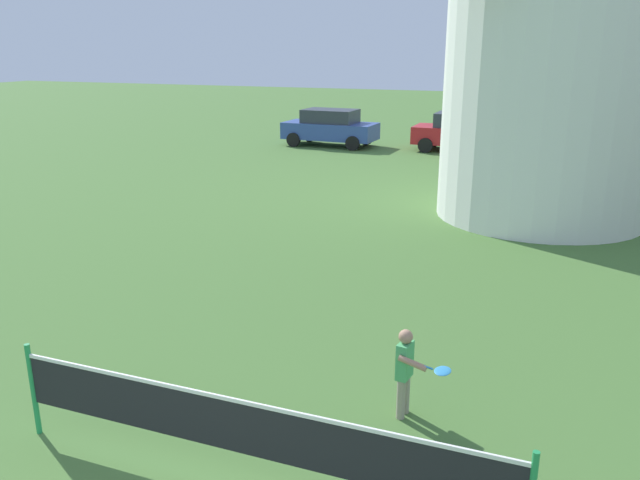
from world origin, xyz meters
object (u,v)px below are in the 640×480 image
player_far (406,368)px  parked_car_mustard (612,138)px  parked_car_blue (330,127)px  tennis_net (244,428)px  parked_car_red (463,132)px

player_far → parked_car_mustard: size_ratio=0.26×
parked_car_blue → parked_car_mustard: (11.19, 0.62, 0.00)m
tennis_net → parked_car_red: parked_car_red is taller
tennis_net → player_far: (1.14, 1.83, -0.06)m
player_far → tennis_net: bearing=-121.8°
parked_car_blue → parked_car_mustard: size_ratio=0.94×
tennis_net → parked_car_red: bearing=93.7°
parked_car_red → parked_car_mustard: 5.58m
tennis_net → parked_car_red: size_ratio=1.33×
player_far → parked_car_blue: bearing=112.8°
tennis_net → parked_car_mustard: size_ratio=1.24×
parked_car_blue → player_far: bearing=-67.2°
parked_car_red → parked_car_mustard: (5.58, 0.10, 0.00)m
parked_car_blue → parked_car_mustard: bearing=3.2°
player_far → parked_car_blue: 21.13m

